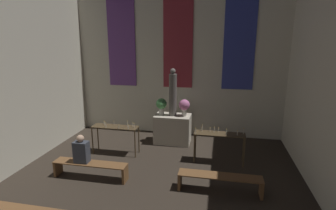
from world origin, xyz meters
The scene contains 10 objects.
wall_back centered at (0.00, 9.25, 2.79)m, with size 7.67×0.16×5.52m.
altar centered at (0.00, 8.22, 0.49)m, with size 1.20×0.75×0.97m.
statue centered at (0.00, 8.22, 1.72)m, with size 0.26×0.26×1.57m.
flower_vase_left centered at (-0.39, 8.22, 1.32)m, with size 0.36×0.36×0.56m.
flower_vase_right centered at (0.39, 8.22, 1.32)m, with size 0.36×0.36×0.56m.
candle_rack_left centered at (-1.56, 7.01, 0.75)m, with size 1.43×0.43×1.07m.
candle_rack_right centered at (1.56, 7.01, 0.75)m, with size 1.43×0.43×1.07m.
pew_back_left centered at (-1.61, 5.45, 0.31)m, with size 1.91×0.36×0.42m.
pew_back_right centered at (1.61, 5.45, 0.31)m, with size 1.91×0.36×0.42m.
person_seated centered at (-1.82, 5.45, 0.74)m, with size 0.36×0.24×0.73m.
Camera 1 is at (1.52, -0.10, 3.43)m, focal length 28.00 mm.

